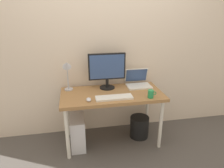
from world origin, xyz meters
name	(u,v)px	position (x,y,z in m)	size (l,w,h in m)	color
ground_plane	(112,140)	(0.00, 0.00, 0.00)	(6.00, 6.00, 0.00)	#4C4742
back_wall	(107,41)	(0.00, 0.37, 1.30)	(4.40, 0.04, 2.60)	beige
desk	(112,98)	(0.00, 0.00, 0.64)	(1.27, 0.62, 0.71)	olive
monitor	(107,69)	(-0.03, 0.18, 0.97)	(0.48, 0.20, 0.47)	black
laptop	(138,81)	(0.40, 0.20, 0.77)	(0.32, 0.28, 0.22)	silver
desk_lamp	(67,69)	(-0.54, 0.18, 1.00)	(0.11, 0.16, 0.41)	#B2B2B7
keyboard	(114,98)	(-0.01, -0.17, 0.72)	(0.44, 0.14, 0.02)	silver
mouse	(89,100)	(-0.31, -0.18, 0.73)	(0.06, 0.09, 0.03)	silver
coffee_mug	(151,94)	(0.43, -0.23, 0.76)	(0.11, 0.07, 0.10)	#268C4C
computer_tower	(78,132)	(-0.46, -0.03, 0.21)	(0.18, 0.36, 0.42)	silver
wastebasket	(139,127)	(0.39, 0.03, 0.15)	(0.26, 0.26, 0.30)	black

